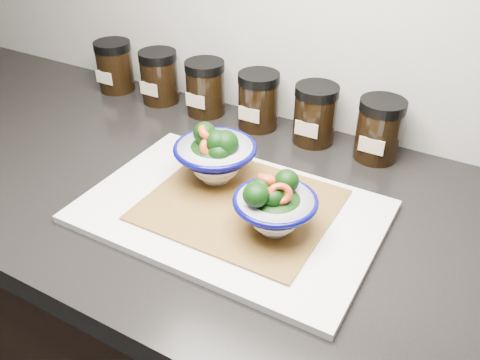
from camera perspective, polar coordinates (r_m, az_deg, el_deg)
The scene contains 12 objects.
cabinet at distance 1.22m, azimuth -7.42°, elevation -17.83°, with size 3.43×0.58×0.86m, color black.
countertop at distance 0.92m, azimuth -9.46°, elevation -0.12°, with size 3.50×0.60×0.04m, color black.
cutting_board at distance 0.79m, azimuth -1.05°, elevation -3.56°, with size 0.45×0.30×0.01m, color silver.
bamboo_mat at distance 0.79m, azimuth 0.00°, elevation -2.77°, with size 0.28×0.24×0.00m, color olive.
bowl_left at distance 0.82m, azimuth -2.80°, elevation 2.83°, with size 0.14×0.14×0.11m.
bowl_right at distance 0.72m, azimuth 3.83°, elevation -3.05°, with size 0.12×0.12×0.09m.
spice_jar_a at distance 1.21m, azimuth -13.89°, elevation 12.31°, with size 0.08×0.08×0.11m.
spice_jar_b at distance 1.14m, azimuth -9.05°, elevation 11.38°, with size 0.08×0.08×0.11m.
spice_jar_c at distance 1.07m, azimuth -3.92°, elevation 10.29°, with size 0.08×0.08×0.11m.
spice_jar_d at distance 1.01m, azimuth 2.07°, elevation 8.90°, with size 0.08×0.08×0.11m.
spice_jar_e at distance 0.97m, azimuth 8.42°, elevation 7.32°, with size 0.08×0.08×0.11m.
spice_jar_f at distance 0.94m, azimuth 15.35°, elevation 5.48°, with size 0.08×0.08×0.11m.
Camera 1 is at (0.50, 0.87, 1.39)m, focal length 38.00 mm.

